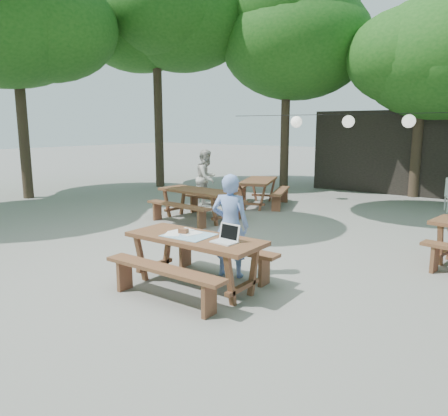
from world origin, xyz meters
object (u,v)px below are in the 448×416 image
main_picnic_table (195,261)px  second_person (206,178)px  picnic_table_nw (198,204)px  woman (230,226)px

main_picnic_table → second_person: 6.53m
main_picnic_table → picnic_table_nw: (-2.88, 3.59, 0.00)m
picnic_table_nw → woman: (3.00, -2.89, 0.40)m
main_picnic_table → picnic_table_nw: size_ratio=0.97×
main_picnic_table → second_person: bearing=126.6°
woman → second_person: (-4.00, 4.53, 0.02)m
main_picnic_table → woman: woman is taller
main_picnic_table → woman: size_ratio=1.27×
main_picnic_table → picnic_table_nw: bearing=128.8°
picnic_table_nw → second_person: bearing=125.9°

